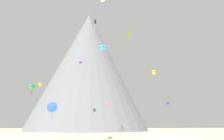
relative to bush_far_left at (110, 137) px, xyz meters
The scene contains 13 objects.
bush_far_left is the anchor object (origin of this frame).
rock_massif 82.39m from the bush_far_left, 93.96° to the left, with size 86.34×86.34×68.72m.
kite_violet_high 45.82m from the bush_far_left, 103.49° to the left, with size 1.27×1.30×3.99m.
kite_black_high 45.87m from the bush_far_left, 98.01° to the left, with size 1.11×1.81×4.85m.
kite_lime_high 49.10m from the bush_far_left, 70.75° to the left, with size 2.24×2.19×2.43m.
kite_cyan_high 33.26m from the bush_far_left, 91.96° to the left, with size 1.87×1.87×1.45m.
kite_yellow_mid 26.54m from the bush_far_left, 147.71° to the left, with size 1.01×1.04×3.77m.
kite_rainbow_low 23.44m from the bush_far_left, 86.67° to the left, with size 0.94×0.92×4.72m.
kite_blue_low 15.21m from the bush_far_left, behind, with size 2.49×0.52×4.20m.
kite_green_low 24.09m from the bush_far_left, 162.54° to the left, with size 1.69×1.69×2.78m.
kite_gold_mid 39.59m from the bush_far_left, 54.50° to the left, with size 1.79×1.80×1.59m.
kite_indigo_low 42.61m from the bush_far_left, 51.24° to the left, with size 1.10×1.06×4.76m.
kite_orange_high 36.98m from the bush_far_left, 117.89° to the left, with size 1.34×0.78×4.40m.
Camera 1 is at (-5.26, -34.97, 3.18)m, focal length 37.57 mm.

